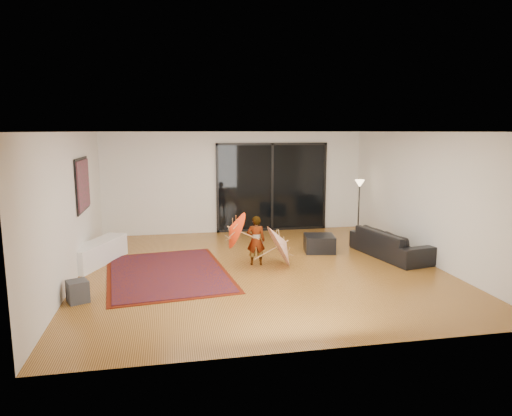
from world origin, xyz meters
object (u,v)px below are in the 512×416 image
object	(u,v)px
sofa	(390,243)
child	(256,240)
media_console	(98,253)
ottoman	(319,243)

from	to	relation	value
sofa	child	xyz separation A→B (m)	(-3.00, -0.08, 0.22)
media_console	sofa	distance (m)	6.23
sofa	child	distance (m)	3.01
media_console	sofa	xyz separation A→B (m)	(6.20, -0.61, 0.06)
media_console	child	size ratio (longest dim) A/B	1.65
child	ottoman	bearing A→B (deg)	-146.45
media_console	child	bearing A→B (deg)	11.44
sofa	ottoman	xyz separation A→B (m)	(-1.39, 0.68, -0.10)
sofa	ottoman	size ratio (longest dim) A/B	3.04
ottoman	sofa	bearing A→B (deg)	-26.20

